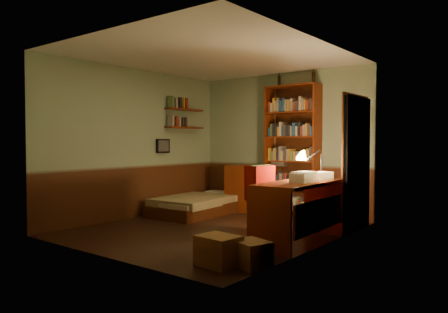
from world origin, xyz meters
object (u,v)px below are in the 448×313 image
Objects in this scene: bookshelf at (292,151)px; office_chair at (271,199)px; dresser at (253,188)px; desk at (299,212)px; desk_lamp at (321,159)px; cardboard_box_a at (218,251)px; mini_stereo at (279,162)px; cardboard_box_b at (251,254)px; bed at (200,198)px.

office_chair is (0.65, -1.78, -0.63)m from bookshelf.
dresser is 2.23m from office_chair.
bookshelf reaches higher than desk.
desk_lamp reaches higher than cardboard_box_a.
bookshelf reaches higher than dresser.
mini_stereo is 3.61m from cardboard_box_b.
cardboard_box_a is (-0.24, -1.99, -0.92)m from desk_lamp.
bookshelf is at bearing 106.16° from cardboard_box_a.
bookshelf reaches higher than desk_lamp.
bookshelf reaches higher than cardboard_box_a.
mini_stereo is (0.49, 0.12, 0.51)m from dresser.
desk_lamp is 2.20m from cardboard_box_a.
desk is at bearing -49.46° from dresser.
mini_stereo is 0.59× the size of cardboard_box_a.
desk_lamp is at bearing 91.69° from cardboard_box_b.
bookshelf is 1.56× the size of desk.
cardboard_box_a is at bearing -47.08° from bed.
cardboard_box_b is at bearing -74.42° from mini_stereo.
bookshelf is (0.79, 0.08, 0.73)m from dresser.
cardboard_box_a is at bearing -99.02° from desk.
bed is at bearing 134.59° from cardboard_box_a.
desk_lamp reaches higher than bed.
bed is 2.29m from office_chair.
bookshelf is 3.60m from cardboard_box_a.
bookshelf is 4.19× the size of desk_lamp.
cardboard_box_a is at bearing -146.33° from cardboard_box_b.
dresser is at bearing 118.46° from cardboard_box_a.
mini_stereo reaches higher than desk.
mini_stereo is at bearing 37.12° from bed.
bed is 2.79m from desk_lamp.
dresser reaches higher than desk.
dresser reaches higher than bed.
mini_stereo is at bearing 174.09° from bookshelf.
desk is 1.40× the size of office_chair.
desk_lamp is (2.64, -0.45, 0.81)m from bed.
office_chair is (2.10, -0.90, 0.26)m from bed.
bed is 3.51m from cardboard_box_b.
cardboard_box_a is at bearing -79.93° from mini_stereo.
mini_stereo reaches higher than cardboard_box_b.
desk_lamp reaches higher than dresser.
mini_stereo is 0.17× the size of desk.
bed is 1.24× the size of desk.
desk is (1.92, -1.76, -0.04)m from dresser.
cardboard_box_a reaches higher than cardboard_box_b.
bookshelf is 2.00m from office_chair.
mini_stereo is 0.65× the size of cardboard_box_b.
desk_lamp is (0.07, 0.52, 0.68)m from desk.
bookshelf is (0.30, -0.04, 0.22)m from mini_stereo.
desk reaches higher than cardboard_box_b.
desk_lamp reaches higher than desk.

